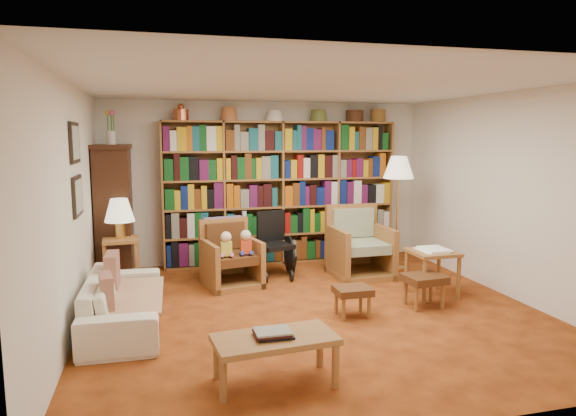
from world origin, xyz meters
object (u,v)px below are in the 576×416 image
object	(u,v)px
coffee_table	(275,342)
sofa	(124,301)
side_table_papers	(432,258)
footstool_a	(353,293)
armchair_sage	(358,249)
floor_lamp	(399,172)
side_table_lamp	(121,251)
footstool_b	(424,281)
armchair_leather	(231,258)
wheelchair	(273,247)

from	to	relation	value
coffee_table	sofa	bearing A→B (deg)	127.54
side_table_papers	footstool_a	xyz separation A→B (m)	(-1.23, -0.45, -0.21)
armchair_sage	floor_lamp	xyz separation A→B (m)	(0.67, 0.13, 1.08)
sofa	coffee_table	bearing A→B (deg)	-141.55
side_table_lamp	footstool_b	bearing A→B (deg)	-25.28
side_table_lamp	armchair_sage	size ratio (longest dim) A/B	0.68
footstool_a	floor_lamp	bearing A→B (deg)	51.77
sofa	side_table_papers	distance (m)	3.65
sofa	armchair_leather	world-z (taller)	armchair_leather
side_table_lamp	armchair_leather	world-z (taller)	armchair_leather
sofa	armchair_leather	distance (m)	1.82
side_table_lamp	coffee_table	world-z (taller)	side_table_lamp
side_table_papers	footstool_b	bearing A→B (deg)	-130.56
sofa	wheelchair	size ratio (longest dim) A/B	2.01
armchair_sage	wheelchair	world-z (taller)	armchair_sage
wheelchair	footstool_b	world-z (taller)	wheelchair
side_table_lamp	side_table_papers	bearing A→B (deg)	-18.79
coffee_table	armchair_leather	bearing A→B (deg)	88.84
coffee_table	wheelchair	bearing A→B (deg)	77.59
armchair_leather	side_table_papers	bearing A→B (deg)	-26.10
coffee_table	floor_lamp	bearing A→B (deg)	50.06
footstool_a	footstool_b	world-z (taller)	footstool_b
sofa	side_table_lamp	distance (m)	1.42
wheelchair	coffee_table	distance (m)	3.24
wheelchair	footstool_a	size ratio (longest dim) A/B	2.34
floor_lamp	armchair_sage	bearing A→B (deg)	-168.66
armchair_sage	wheelchair	bearing A→B (deg)	168.58
armchair_sage	floor_lamp	distance (m)	1.28
wheelchair	side_table_papers	world-z (taller)	wheelchair
floor_lamp	armchair_leather	bearing A→B (deg)	-176.13
armchair_leather	wheelchair	xyz separation A→B (m)	(0.64, 0.28, 0.06)
footstool_a	side_table_lamp	bearing A→B (deg)	145.52
footstool_b	coffee_table	bearing A→B (deg)	-146.38
armchair_sage	floor_lamp	bearing A→B (deg)	11.34
sofa	footstool_b	world-z (taller)	sofa
armchair_sage	coffee_table	xyz separation A→B (m)	(-1.89, -2.92, -0.04)
floor_lamp	coffee_table	bearing A→B (deg)	-129.94
wheelchair	footstool_a	bearing A→B (deg)	-75.84
floor_lamp	sofa	bearing A→B (deg)	-159.24
sofa	footstool_b	size ratio (longest dim) A/B	3.83
side_table_papers	footstool_b	world-z (taller)	side_table_papers
sofa	footstool_a	xyz separation A→B (m)	(2.41, -0.33, 0.00)
sofa	side_table_papers	bearing A→B (deg)	-87.09
armchair_leather	armchair_sage	world-z (taller)	armchair_sage
side_table_papers	footstool_a	size ratio (longest dim) A/B	1.54
armchair_sage	footstool_b	bearing A→B (deg)	-82.32
side_table_lamp	wheelchair	world-z (taller)	wheelchair
sofa	footstool_a	world-z (taller)	sofa
armchair_leather	armchair_sage	distance (m)	1.83
side_table_lamp	sofa	bearing A→B (deg)	-85.91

